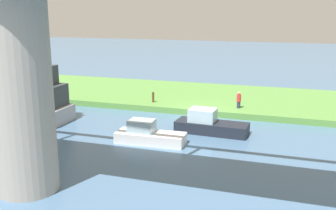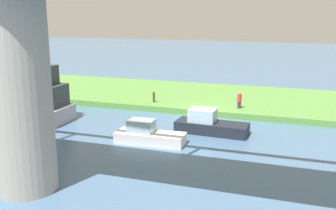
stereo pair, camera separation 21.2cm
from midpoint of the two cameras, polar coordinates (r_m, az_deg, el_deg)
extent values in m
plane|color=#4C7093|center=(31.65, 5.03, -1.67)|extent=(160.00, 160.00, 0.00)
cube|color=#5B9342|center=(37.28, 7.27, 1.01)|extent=(80.00, 12.00, 0.50)
cylinder|color=#9E998E|center=(18.86, -20.39, 1.15)|extent=(2.82, 2.82, 9.01)
cylinder|color=#2D334C|center=(32.59, 10.49, 0.01)|extent=(0.29, 0.29, 0.55)
cylinder|color=red|center=(32.46, 10.53, 1.00)|extent=(0.41, 0.41, 0.60)
sphere|color=tan|center=(32.38, 10.57, 1.72)|extent=(0.24, 0.24, 0.24)
cylinder|color=brown|center=(34.16, -1.90, 1.15)|extent=(0.20, 0.20, 0.89)
cube|color=#99999E|center=(32.96, -21.23, -0.84)|extent=(9.19, 3.12, 1.22)
cube|color=#33383D|center=(32.33, -20.74, 1.54)|extent=(7.36, 2.80, 1.63)
cube|color=#33383D|center=(31.63, -19.97, 4.17)|extent=(4.60, 2.36, 1.43)
cube|color=#1E232D|center=(27.38, 6.60, -3.29)|extent=(5.07, 2.01, 0.78)
cube|color=silver|center=(27.32, 5.30, -1.48)|extent=(1.86, 1.50, 0.89)
cube|color=white|center=(25.22, -2.34, -4.79)|extent=(4.53, 1.78, 0.69)
cube|color=silver|center=(25.19, -3.65, -3.06)|extent=(1.66, 1.34, 0.79)
camera|label=1|loc=(0.11, -89.77, 0.05)|focal=41.92mm
camera|label=2|loc=(0.11, 90.23, -0.05)|focal=41.92mm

